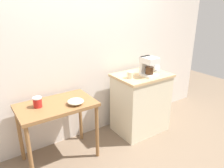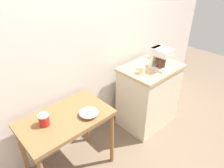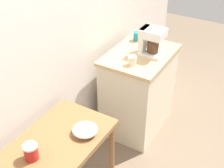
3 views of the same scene
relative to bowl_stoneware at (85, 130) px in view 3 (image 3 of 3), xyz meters
name	(u,v)px [view 3 (image 3 of 3)]	position (x,y,z in m)	size (l,w,h in m)	color
ground_plane	(101,164)	(0.37, 0.12, -0.77)	(8.00, 8.00, 0.00)	#7A6651
back_wall	(62,13)	(0.47, 0.51, 0.63)	(4.40, 0.10, 2.80)	silver
wooden_table	(57,153)	(-0.18, 0.13, -0.14)	(0.87, 0.53, 0.74)	olive
kitchen_counter	(138,91)	(1.06, 0.09, -0.33)	(0.76, 0.56, 0.88)	beige
bowl_stoneware	(85,130)	(0.00, 0.00, 0.00)	(0.19, 0.19, 0.06)	beige
canister_enamel	(31,152)	(-0.38, 0.17, 0.03)	(0.10, 0.10, 0.12)	red
coffee_maker	(150,40)	(1.10, 0.01, 0.25)	(0.18, 0.22, 0.26)	white
mug_small_cream	(132,60)	(0.83, 0.06, 0.15)	(0.08, 0.08, 0.09)	beige
mug_dark_teal	(137,36)	(1.30, 0.24, 0.15)	(0.09, 0.08, 0.09)	teal
table_clock	(154,38)	(1.33, 0.07, 0.16)	(0.11, 0.06, 0.12)	#B2B5BA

